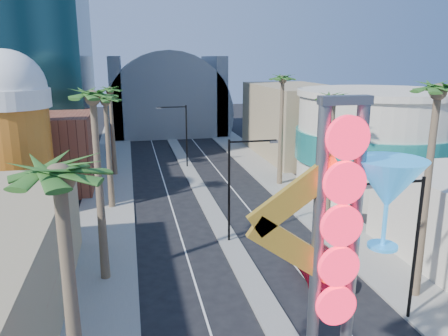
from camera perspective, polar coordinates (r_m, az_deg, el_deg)
sidewalk_west at (r=47.41m, az=-14.82°, el=-3.03°), size 5.00×100.00×0.15m
sidewalk_east at (r=50.15m, az=7.40°, el=-1.72°), size 5.00×100.00×0.15m
median at (r=50.72m, az=-3.92°, el=-1.45°), size 1.60×84.00×0.15m
brick_filler_west at (r=50.11m, az=-22.42°, el=1.92°), size 10.00×10.00×8.00m
filler_east at (r=63.31m, az=9.16°, el=6.10°), size 10.00×20.00×10.00m
beer_mug at (r=41.96m, az=-26.05°, el=4.68°), size 7.00×7.00×14.50m
turquoise_building at (r=48.22m, az=19.19°, el=3.27°), size 16.60×16.60×10.60m
canopy at (r=83.16m, az=-7.48°, el=7.59°), size 22.00×16.00×22.00m
neon_sign at (r=16.72m, az=16.96°, el=-9.14°), size 6.53×2.60×12.55m
streetlight_0 at (r=32.49m, az=1.61°, el=-1.64°), size 3.79×0.25×8.00m
streetlight_1 at (r=55.43m, az=-5.49°, el=4.95°), size 3.79×0.25×8.00m
streetlight_2 at (r=24.59m, az=23.01°, el=-8.26°), size 3.45×0.25×8.00m
palm_0 at (r=13.06m, az=-20.52°, el=-3.77°), size 2.40×2.40×11.70m
palm_1 at (r=26.56m, az=-16.67°, el=7.29°), size 2.40×2.40×12.70m
palm_2 at (r=40.60m, az=-15.20°, el=7.69°), size 2.40×2.40×11.20m
palm_3 at (r=52.54m, az=-14.64°, el=9.11°), size 2.40×2.40×11.20m
palm_5 at (r=26.00m, az=26.01°, el=7.30°), size 2.40×2.40×13.20m
palm_6 at (r=36.28m, az=14.08°, el=7.75°), size 2.40×2.40×11.70m
palm_7 at (r=47.22m, az=7.65°, el=10.55°), size 2.40×2.40×12.70m
red_pickup at (r=29.36m, az=12.57°, el=-12.37°), size 3.04×5.84×1.57m
pedestrian_b at (r=39.78m, az=13.09°, el=-4.95°), size 0.89×0.77×1.59m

